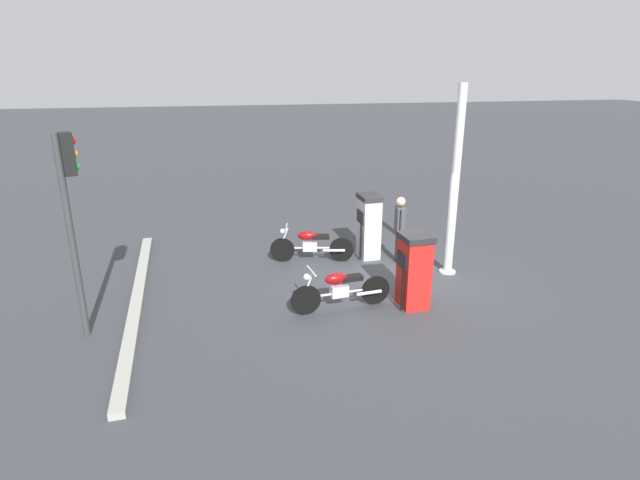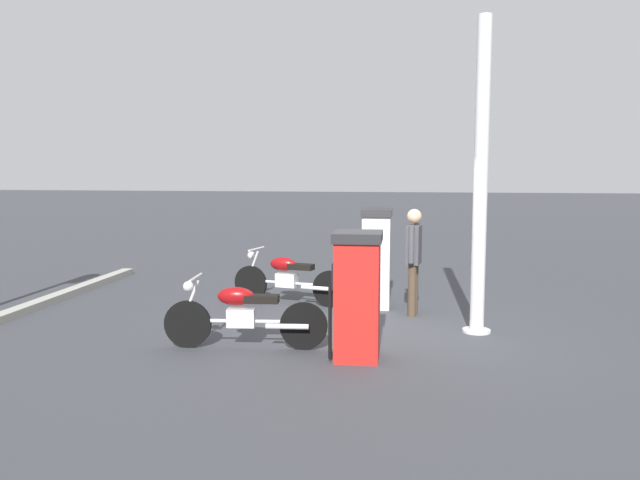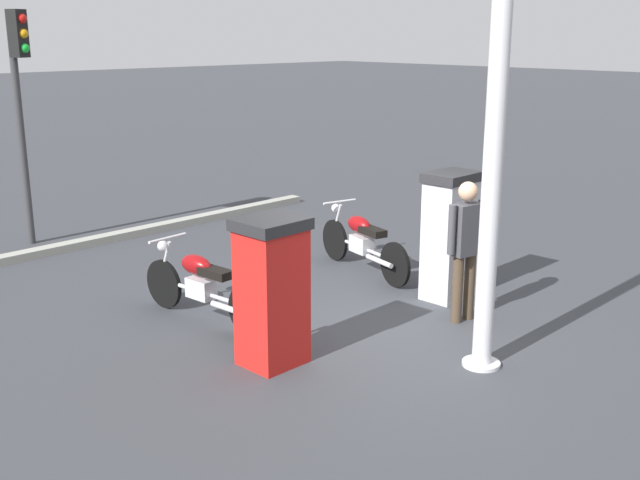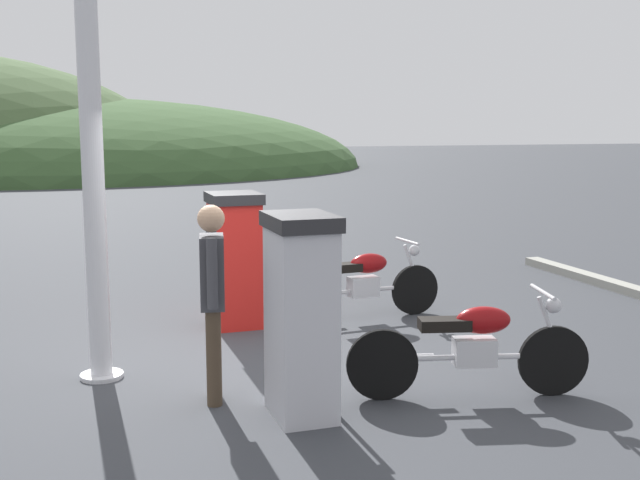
% 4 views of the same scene
% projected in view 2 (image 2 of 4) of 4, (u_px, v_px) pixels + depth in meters
% --- Properties ---
extents(ground_plane, '(120.00, 120.00, 0.00)m').
position_uv_depth(ground_plane, '(375.00, 328.00, 9.22)').
color(ground_plane, '#383A3F').
extents(fuel_pump_near, '(0.56, 0.72, 1.67)m').
position_uv_depth(fuel_pump_near, '(376.00, 257.00, 10.61)').
color(fuel_pump_near, silver).
rests_on(fuel_pump_near, ground).
extents(fuel_pump_far, '(0.64, 0.69, 1.57)m').
position_uv_depth(fuel_pump_far, '(357.00, 295.00, 7.67)').
color(fuel_pump_far, red).
rests_on(fuel_pump_far, ground).
extents(motorcycle_near_pump, '(2.11, 0.74, 0.95)m').
position_uv_depth(motorcycle_near_pump, '(287.00, 276.00, 10.90)').
color(motorcycle_near_pump, black).
rests_on(motorcycle_near_pump, ground).
extents(motorcycle_far_pump, '(2.14, 0.56, 0.95)m').
position_uv_depth(motorcycle_far_pump, '(242.00, 313.00, 8.13)').
color(motorcycle_far_pump, black).
rests_on(motorcycle_far_pump, ground).
extents(attendant_person, '(0.26, 0.58, 1.71)m').
position_uv_depth(attendant_person, '(414.00, 254.00, 9.96)').
color(attendant_person, '#473828').
rests_on(attendant_person, ground).
extents(canopy_support_pole, '(0.40, 0.40, 4.43)m').
position_uv_depth(canopy_support_pole, '(481.00, 183.00, 8.78)').
color(canopy_support_pole, silver).
rests_on(canopy_support_pole, ground).
extents(road_edge_kerb, '(0.54, 8.06, 0.12)m').
position_uv_depth(road_edge_kerb, '(21.00, 310.00, 10.15)').
color(road_edge_kerb, '#9E9E93').
rests_on(road_edge_kerb, ground).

